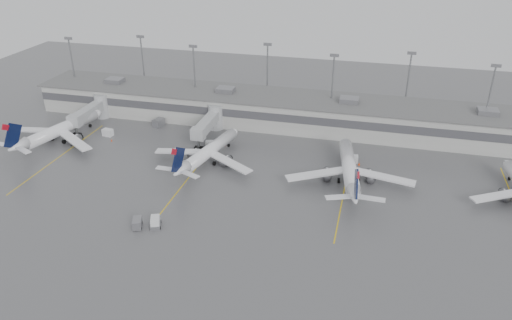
% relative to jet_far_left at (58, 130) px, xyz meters
% --- Properties ---
extents(ground, '(260.00, 260.00, 0.00)m').
position_rel_jet_far_left_xyz_m(ground, '(57.84, -31.56, -3.19)').
color(ground, '#4E4E50').
rests_on(ground, ground).
extents(terminal, '(152.00, 17.00, 9.45)m').
position_rel_jet_far_left_xyz_m(terminal, '(57.83, 26.42, 0.98)').
color(terminal, '#A9A9A4').
rests_on(terminal, ground).
extents(light_masts, '(142.40, 8.00, 20.60)m').
position_rel_jet_far_left_xyz_m(light_masts, '(57.84, 32.19, 8.84)').
color(light_masts, gray).
rests_on(light_masts, ground).
extents(jet_bridge_left, '(4.00, 17.20, 7.00)m').
position_rel_jet_far_left_xyz_m(jet_bridge_left, '(2.34, 14.16, 0.68)').
color(jet_bridge_left, '#A0A2A5').
rests_on(jet_bridge_left, ground).
extents(jet_bridge_right, '(4.00, 17.20, 7.00)m').
position_rel_jet_far_left_xyz_m(jet_bridge_right, '(37.34, 14.16, 0.68)').
color(jet_bridge_right, '#A0A2A5').
rests_on(jet_bridge_right, ground).
extents(stand_markings, '(105.25, 40.00, 0.01)m').
position_rel_jet_far_left_xyz_m(stand_markings, '(57.84, -7.56, -3.18)').
color(stand_markings, yellow).
rests_on(stand_markings, ground).
extents(jet_far_left, '(27.46, 31.16, 10.26)m').
position_rel_jet_far_left_xyz_m(jet_far_left, '(0.00, 0.00, 0.00)').
color(jet_far_left, white).
rests_on(jet_far_left, ground).
extents(jet_mid_left, '(25.83, 29.26, 9.58)m').
position_rel_jet_far_left_xyz_m(jet_mid_left, '(42.17, -2.16, -0.21)').
color(jet_mid_left, white).
rests_on(jet_mid_left, ground).
extents(jet_mid_right, '(28.26, 31.92, 10.38)m').
position_rel_jet_far_left_xyz_m(jet_mid_right, '(75.87, -3.27, 0.04)').
color(jet_mid_right, white).
rests_on(jet_mid_right, ground).
extents(baggage_tug, '(2.89, 3.56, 1.99)m').
position_rel_jet_far_left_xyz_m(baggage_tug, '(41.32, -30.42, -2.41)').
color(baggage_tug, white).
rests_on(baggage_tug, ground).
extents(baggage_cart, '(2.58, 3.30, 1.87)m').
position_rel_jet_far_left_xyz_m(baggage_cart, '(38.12, -31.62, -2.22)').
color(baggage_cart, slate).
rests_on(baggage_cart, ground).
extents(gse_uld_a, '(2.88, 2.14, 1.88)m').
position_rel_jet_far_left_xyz_m(gse_uld_a, '(10.49, 6.48, -2.25)').
color(gse_uld_a, white).
rests_on(gse_uld_a, ground).
extents(gse_uld_b, '(2.62, 2.08, 1.63)m').
position_rel_jet_far_left_xyz_m(gse_uld_b, '(39.68, 6.58, -2.38)').
color(gse_uld_b, white).
rests_on(gse_uld_b, ground).
extents(gse_uld_c, '(2.63, 1.85, 1.79)m').
position_rel_jet_far_left_xyz_m(gse_uld_c, '(75.98, 6.75, -2.30)').
color(gse_uld_c, white).
rests_on(gse_uld_c, ground).
extents(gse_loader, '(2.84, 3.79, 2.12)m').
position_rel_jet_far_left_xyz_m(gse_loader, '(21.06, 16.09, -2.13)').
color(gse_loader, slate).
rests_on(gse_loader, ground).
extents(cone_a, '(0.41, 0.41, 0.64)m').
position_rel_jet_far_left_xyz_m(cone_a, '(13.23, 3.43, -2.87)').
color(cone_a, '#FF3F05').
rests_on(cone_a, ground).
extents(cone_b, '(0.47, 0.47, 0.74)m').
position_rel_jet_far_left_xyz_m(cone_b, '(43.09, 8.40, -2.82)').
color(cone_b, '#FF3F05').
rests_on(cone_b, ground).
extents(cone_c, '(0.49, 0.49, 0.78)m').
position_rel_jet_far_left_xyz_m(cone_c, '(77.64, 5.57, -2.80)').
color(cone_c, '#FF3F05').
rests_on(cone_c, ground).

